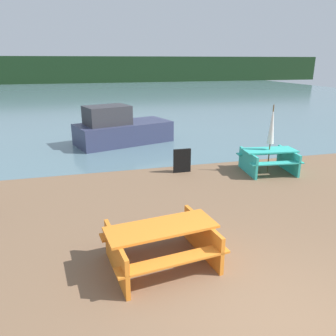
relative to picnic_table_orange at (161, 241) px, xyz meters
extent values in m
cube|color=slate|center=(1.15, 30.21, -0.44)|extent=(60.00, 50.00, 0.00)
cube|color=#193319|center=(1.15, 50.21, 1.56)|extent=(80.00, 1.60, 4.00)
cube|color=orange|center=(0.00, 0.00, 0.26)|extent=(1.93, 0.94, 0.04)
cube|color=orange|center=(0.07, -0.55, -0.03)|extent=(1.87, 0.52, 0.04)
cube|color=orange|center=(-0.07, 0.55, -0.03)|extent=(1.87, 0.52, 0.04)
cube|color=orange|center=(-0.78, -0.10, -0.10)|extent=(0.25, 1.38, 0.68)
cube|color=orange|center=(0.78, 0.10, -0.10)|extent=(0.25, 1.38, 0.68)
cube|color=#33B7A8|center=(4.41, 3.95, 0.26)|extent=(1.69, 0.87, 0.04)
cube|color=#33B7A8|center=(4.36, 3.40, 0.01)|extent=(1.64, 0.45, 0.04)
cube|color=#33B7A8|center=(4.47, 4.49, 0.01)|extent=(1.64, 0.45, 0.04)
cube|color=#33B7A8|center=(3.75, 4.02, -0.10)|extent=(0.21, 1.38, 0.68)
cube|color=#33B7A8|center=(5.08, 3.88, -0.10)|extent=(0.21, 1.38, 0.68)
cylinder|color=brown|center=(4.41, 3.95, 0.61)|extent=(0.04, 0.04, 2.11)
cone|color=white|center=(4.41, 3.95, 1.07)|extent=(0.21, 0.21, 1.19)
cube|color=#333856|center=(0.53, 8.94, -0.01)|extent=(4.27, 2.85, 0.86)
cube|color=#333338|center=(-0.14, 8.73, 0.80)|extent=(2.02, 1.69, 0.75)
cube|color=black|center=(1.78, 4.60, -0.07)|extent=(0.55, 0.08, 0.75)
camera|label=1|loc=(-1.14, -4.74, 2.91)|focal=35.00mm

